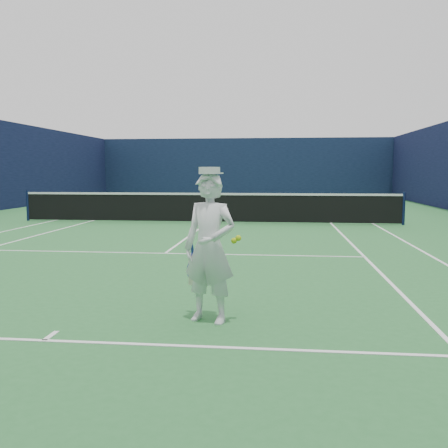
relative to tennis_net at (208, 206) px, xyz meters
name	(u,v)px	position (x,y,z in m)	size (l,w,h in m)	color
ground	(208,223)	(0.00, 0.00, -0.55)	(80.00, 80.00, 0.00)	#286A31
court_markings	(208,223)	(0.00, 0.00, -0.55)	(11.03, 23.83, 0.01)	white
windscreen_fence	(208,163)	(0.00, 0.00, 1.45)	(20.12, 36.12, 4.00)	#0E1833
tennis_net	(208,206)	(0.00, 0.00, 0.00)	(12.88, 0.09, 1.07)	#141E4C
tennis_player	(210,247)	(1.60, -11.02, 0.31)	(0.73, 0.67, 1.78)	white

